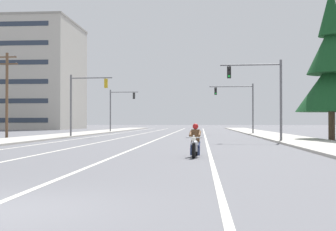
% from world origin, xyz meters
% --- Properties ---
extents(lane_stripe_center, '(0.16, 100.00, 0.01)m').
position_xyz_m(lane_stripe_center, '(-0.29, 45.00, 0.00)').
color(lane_stripe_center, beige).
rests_on(lane_stripe_center, ground).
extents(lane_stripe_left, '(0.16, 100.00, 0.01)m').
position_xyz_m(lane_stripe_left, '(-4.04, 45.00, 0.00)').
color(lane_stripe_left, beige).
rests_on(lane_stripe_left, ground).
extents(lane_stripe_right, '(0.16, 100.00, 0.01)m').
position_xyz_m(lane_stripe_right, '(3.94, 45.00, 0.00)').
color(lane_stripe_right, beige).
rests_on(lane_stripe_right, ground).
extents(lane_stripe_far_left, '(0.16, 100.00, 0.01)m').
position_xyz_m(lane_stripe_far_left, '(-7.48, 45.00, 0.00)').
color(lane_stripe_far_left, beige).
rests_on(lane_stripe_far_left, ground).
extents(sidewalk_kerb_right, '(4.40, 110.00, 0.14)m').
position_xyz_m(sidewalk_kerb_right, '(11.21, 40.00, 0.07)').
color(sidewalk_kerb_right, '#ADA89E').
rests_on(sidewalk_kerb_right, ground).
extents(sidewalk_kerb_left, '(4.40, 110.00, 0.14)m').
position_xyz_m(sidewalk_kerb_left, '(-11.21, 40.00, 0.07)').
color(sidewalk_kerb_left, '#ADA89E').
rests_on(sidewalk_kerb_left, ground).
extents(motorcycle_with_rider, '(0.70, 2.19, 1.46)m').
position_xyz_m(motorcycle_with_rider, '(3.27, 11.91, 0.59)').
color(motorcycle_with_rider, black).
rests_on(motorcycle_with_rider, ground).
extents(traffic_signal_near_right, '(4.63, 0.37, 6.20)m').
position_xyz_m(traffic_signal_near_right, '(8.20, 26.15, 4.08)').
color(traffic_signal_near_right, '#56565B').
rests_on(traffic_signal_near_right, ground).
extents(traffic_signal_near_left, '(4.29, 0.42, 6.20)m').
position_xyz_m(traffic_signal_near_left, '(-8.14, 35.09, 4.06)').
color(traffic_signal_near_left, '#56565B').
rests_on(traffic_signal_near_left, ground).
extents(traffic_signal_mid_right, '(5.42, 0.37, 6.20)m').
position_xyz_m(traffic_signal_mid_right, '(8.27, 46.72, 4.13)').
color(traffic_signal_mid_right, '#56565B').
rests_on(traffic_signal_mid_right, ground).
extents(traffic_signal_mid_left, '(4.20, 0.37, 6.20)m').
position_xyz_m(traffic_signal_mid_left, '(-8.51, 55.63, 4.05)').
color(traffic_signal_mid_left, '#56565B').
rests_on(traffic_signal_mid_left, ground).
extents(utility_pole_left_near, '(2.11, 0.26, 8.08)m').
position_xyz_m(utility_pole_left_near, '(-14.83, 32.84, 4.36)').
color(utility_pole_left_near, brown).
rests_on(utility_pole_left_near, ground).
extents(conifer_tree_right_verge_near, '(5.78, 5.78, 12.72)m').
position_xyz_m(conifer_tree_right_verge_near, '(14.19, 29.43, 5.83)').
color(conifer_tree_right_verge_near, '#4C3828').
rests_on(conifer_tree_right_verge_near, ground).
extents(apartment_building_far_left_block, '(29.35, 19.41, 22.32)m').
position_xyz_m(apartment_building_far_left_block, '(-37.35, 82.36, 11.16)').
color(apartment_building_far_left_block, '#B2ADA3').
rests_on(apartment_building_far_left_block, ground).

